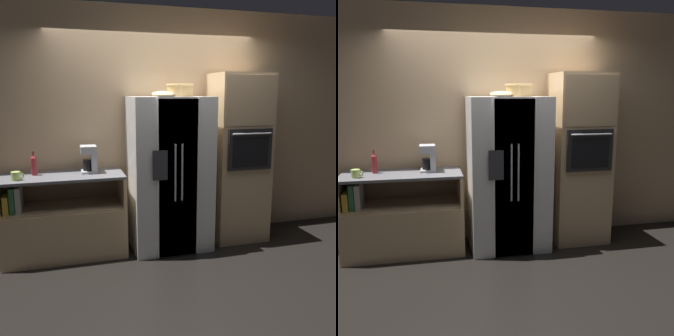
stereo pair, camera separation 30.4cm
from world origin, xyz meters
The scene contains 10 objects.
ground_plane centered at (0.00, 0.00, 0.00)m, with size 20.00×20.00×0.00m, color black.
wall_back centered at (0.00, 0.46, 1.40)m, with size 12.00×0.06×2.80m.
counter_left centered at (-1.13, 0.14, 0.34)m, with size 1.32×0.58×0.93m.
refrigerator centered at (0.08, 0.08, 0.89)m, with size 0.90×0.73×1.77m.
wall_oven centered at (0.98, 0.13, 1.03)m, with size 0.66×0.65×2.04m.
wicker_basket centered at (0.22, 0.11, 1.85)m, with size 0.31×0.31×0.14m.
fruit_bowl centered at (-0.01, 0.02, 1.80)m, with size 0.25×0.25×0.06m.
bottle_tall centered at (-1.41, 0.22, 1.05)m, with size 0.06×0.06×0.26m.
mug centered at (-1.57, 0.01, 0.98)m, with size 0.13×0.09×0.09m.
coffee_maker centered at (-0.81, 0.20, 1.10)m, with size 0.17×0.21×0.30m.
Camera 1 is at (-1.10, -4.01, 1.82)m, focal length 40.00 mm.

